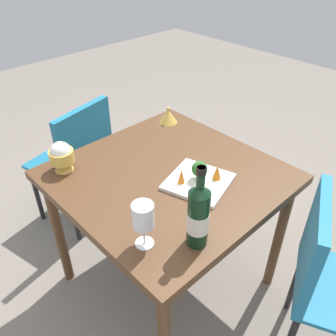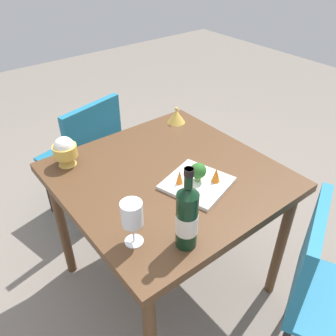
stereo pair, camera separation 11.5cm
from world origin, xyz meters
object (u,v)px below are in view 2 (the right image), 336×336
object	(u,v)px
chair_near_window	(88,150)
wine_glass	(132,215)
serving_plate	(197,183)
rice_bowl_lid	(176,116)
carrot_garnish_right	(216,175)
carrot_garnish_left	(180,177)
wine_bottle	(187,217)
chair_by_wall	(321,283)
rice_bowl	(65,151)
broccoli_floret	(198,171)

from	to	relation	value
chair_near_window	wine_glass	world-z (taller)	wine_glass
chair_near_window	serving_plate	distance (m)	0.90
rice_bowl_lid	serving_plate	bearing A→B (deg)	-120.39
chair_near_window	carrot_garnish_right	xyz separation A→B (m)	(0.16, -0.91, 0.27)
carrot_garnish_left	serving_plate	bearing A→B (deg)	-31.61
wine_bottle	wine_glass	distance (m)	0.18
chair_by_wall	wine_bottle	bearing A→B (deg)	-63.40
chair_near_window	carrot_garnish_left	world-z (taller)	chair_near_window
chair_near_window	rice_bowl	xyz separation A→B (m)	(-0.27, -0.38, 0.29)
wine_bottle	chair_near_window	bearing A→B (deg)	81.81
rice_bowl	broccoli_floret	distance (m)	0.61
chair_by_wall	rice_bowl_lid	size ratio (longest dim) A/B	8.50
chair_near_window	broccoli_floret	world-z (taller)	same
wine_glass	carrot_garnish_right	xyz separation A→B (m)	(0.46, 0.06, -0.08)
chair_by_wall	wine_glass	world-z (taller)	wine_glass
rice_bowl	rice_bowl_lid	bearing A→B (deg)	0.41
chair_near_window	carrot_garnish_right	bearing A→B (deg)	-93.46
rice_bowl_lid	carrot_garnish_left	size ratio (longest dim) A/B	1.51
wine_bottle	carrot_garnish_left	distance (m)	0.33
chair_near_window	wine_glass	xyz separation A→B (m)	(-0.29, -0.97, 0.35)
rice_bowl	rice_bowl_lid	xyz separation A→B (m)	(0.66, 0.00, -0.04)
chair_near_window	chair_by_wall	world-z (taller)	same
rice_bowl_lid	carrot_garnish_left	xyz separation A→B (m)	(-0.35, -0.45, 0.01)
wine_glass	broccoli_floret	world-z (taller)	wine_glass
carrot_garnish_left	carrot_garnish_right	size ratio (longest dim) A/B	1.00
chair_near_window	broccoli_floret	size ratio (longest dim) A/B	9.91
wine_glass	serving_plate	world-z (taller)	wine_glass
wine_glass	rice_bowl	xyz separation A→B (m)	(0.02, 0.59, -0.05)
broccoli_floret	serving_plate	bearing A→B (deg)	-146.71
chair_by_wall	carrot_garnish_left	bearing A→B (deg)	-94.00
broccoli_floret	carrot_garnish_left	size ratio (longest dim) A/B	1.29
rice_bowl	carrot_garnish_left	bearing A→B (deg)	-55.99
rice_bowl	carrot_garnish_right	bearing A→B (deg)	-50.97
carrot_garnish_left	carrot_garnish_right	distance (m)	0.16
serving_plate	broccoli_floret	world-z (taller)	broccoli_floret
chair_by_wall	wine_bottle	world-z (taller)	wine_bottle
rice_bowl_lid	wine_bottle	bearing A→B (deg)	-127.17
wine_bottle	rice_bowl_lid	distance (m)	0.90
chair_near_window	rice_bowl_lid	xyz separation A→B (m)	(0.39, -0.37, 0.26)
rice_bowl_lid	chair_near_window	bearing A→B (deg)	136.08
wine_glass	carrot_garnish_left	distance (m)	0.37
broccoli_floret	carrot_garnish_right	bearing A→B (deg)	-42.14
wine_glass	wine_bottle	bearing A→B (deg)	-40.98
wine_bottle	rice_bowl_lid	xyz separation A→B (m)	(0.54, 0.72, -0.09)
rice_bowl_lid	serving_plate	size ratio (longest dim) A/B	0.32
wine_bottle	carrot_garnish_left	world-z (taller)	wine_bottle
chair_by_wall	rice_bowl	world-z (taller)	rice_bowl
chair_near_window	wine_bottle	world-z (taller)	wine_bottle
wine_bottle	wine_glass	bearing A→B (deg)	139.02
rice_bowl	serving_plate	world-z (taller)	rice_bowl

